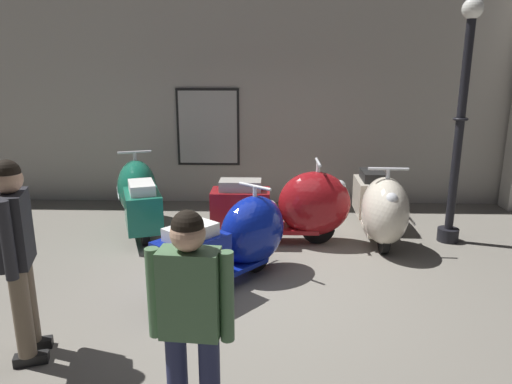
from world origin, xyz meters
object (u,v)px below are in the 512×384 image
scooter_0 (139,195)px  scooter_3 (380,207)px  visitor_1 (191,315)px  scooter_2 (292,206)px  visitor_0 (17,248)px  scooter_1 (236,240)px  lamppost (460,124)px

scooter_0 → scooter_3: size_ratio=1.02×
visitor_1 → scooter_3: bearing=-23.5°
scooter_2 → visitor_0: 3.51m
scooter_1 → lamppost: bearing=-24.5°
scooter_2 → visitor_1: 3.62m
scooter_1 → scooter_2: size_ratio=0.87×
scooter_2 → scooter_3: bearing=1.6°
scooter_0 → visitor_1: (1.47, -4.06, 0.38)m
scooter_3 → visitor_1: (-1.92, -3.57, 0.37)m
scooter_2 → lamppost: size_ratio=0.59×
visitor_0 → visitor_1: size_ratio=1.08×
scooter_2 → scooter_3: 1.18m
scooter_1 → visitor_0: 2.21m
scooter_1 → scooter_3: scooter_3 is taller
scooter_0 → visitor_0: (-0.01, -3.21, 0.44)m
scooter_1 → scooter_2: 1.36m
scooter_1 → visitor_1: bearing=-142.0°
scooter_1 → scooter_3: (1.84, 1.24, 0.03)m
scooter_2 → scooter_3: size_ratio=1.01×
scooter_0 → scooter_3: 3.43m
scooter_0 → visitor_0: bearing=159.5°
scooter_2 → lamppost: bearing=3.3°
lamppost → scooter_2: bearing=-176.3°
scooter_2 → visitor_1: (-0.74, -3.53, 0.36)m
scooter_2 → visitor_0: visitor_0 is taller
visitor_1 → scooter_1: bearing=2.8°
lamppost → visitor_0: 5.25m
scooter_1 → visitor_1: 2.37m
visitor_0 → visitor_1: visitor_0 is taller
scooter_2 → visitor_0: size_ratio=1.13×
lamppost → visitor_0: (-4.38, -2.82, -0.66)m
visitor_1 → scooter_2: bearing=-7.0°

